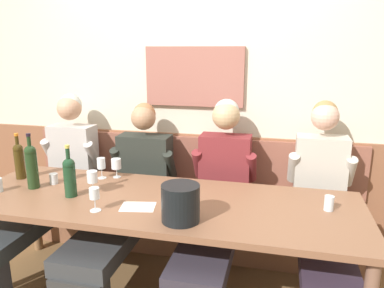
{
  "coord_description": "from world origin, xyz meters",
  "views": [
    {
      "loc": [
        0.74,
        -2.02,
        1.68
      ],
      "look_at": [
        0.15,
        0.44,
        1.03
      ],
      "focal_mm": 34.6,
      "sensor_mm": 36.0,
      "label": 1
    }
  ],
  "objects": [
    {
      "name": "water_tumbler_right",
      "position": [
        -0.83,
        0.2,
        0.77
      ],
      "size": [
        0.06,
        0.06,
        0.08
      ],
      "primitive_type": "cylinder",
      "color": "silver",
      "rests_on": "dining_table"
    },
    {
      "name": "wall_bench",
      "position": [
        0.0,
        0.83,
        0.28
      ],
      "size": [
        2.9,
        0.42,
        0.94
      ],
      "color": "brown",
      "rests_on": "ground"
    },
    {
      "name": "water_tumbler_center",
      "position": [
        1.06,
        0.18,
        0.78
      ],
      "size": [
        0.06,
        0.06,
        0.09
      ],
      "primitive_type": "cylinder",
      "color": "silver",
      "rests_on": "dining_table"
    },
    {
      "name": "room_wall_back",
      "position": [
        0.0,
        1.09,
        1.4
      ],
      "size": [
        6.8,
        0.12,
        2.8
      ],
      "color": "beige",
      "rests_on": "ground"
    },
    {
      "name": "wine_bottle_green_tall",
      "position": [
        -0.58,
        0.02,
        0.87
      ],
      "size": [
        0.08,
        0.08,
        0.35
      ],
      "color": "#193A22",
      "rests_on": "dining_table"
    },
    {
      "name": "person_center_left_seat",
      "position": [
        0.33,
        0.45,
        0.64
      ],
      "size": [
        0.51,
        1.33,
        1.3
      ],
      "color": "#2C3138",
      "rests_on": "ground"
    },
    {
      "name": "person_right_seat",
      "position": [
        -1.03,
        0.44,
        0.63
      ],
      "size": [
        0.5,
        1.32,
        1.31
      ],
      "color": "#33343A",
      "rests_on": "ground"
    },
    {
      "name": "person_center_right_seat",
      "position": [
        1.06,
        0.44,
        0.63
      ],
      "size": [
        0.48,
        1.32,
        1.31
      ],
      "color": "#24322F",
      "rests_on": "ground"
    },
    {
      "name": "ice_bucket",
      "position": [
        0.22,
        -0.16,
        0.84
      ],
      "size": [
        0.22,
        0.22,
        0.21
      ],
      "primitive_type": "cylinder",
      "color": "black",
      "rests_on": "dining_table"
    },
    {
      "name": "dining_table",
      "position": [
        0.0,
        0.1,
        0.66
      ],
      "size": [
        2.6,
        0.87,
        0.73
      ],
      "color": "brown",
      "rests_on": "ground"
    },
    {
      "name": "wine_glass_mid_right",
      "position": [
        -0.54,
        0.39,
        0.84
      ],
      "size": [
        0.06,
        0.06,
        0.16
      ],
      "color": "silver",
      "rests_on": "dining_table"
    },
    {
      "name": "wine_glass_by_bottle",
      "position": [
        -0.44,
        0.43,
        0.83
      ],
      "size": [
        0.07,
        0.07,
        0.15
      ],
      "color": "silver",
      "rests_on": "dining_table"
    },
    {
      "name": "wood_wainscot_panel",
      "position": [
        0.0,
        1.04,
        0.48
      ],
      "size": [
        6.8,
        0.03,
        0.96
      ],
      "primitive_type": "cube",
      "color": "brown",
      "rests_on": "ground"
    },
    {
      "name": "wine_glass_center_rear",
      "position": [
        -0.45,
        0.09,
        0.84
      ],
      "size": [
        0.07,
        0.07,
        0.16
      ],
      "color": "silver",
      "rests_on": "dining_table"
    },
    {
      "name": "tasting_sheet_left_guest",
      "position": [
        -0.08,
        -0.04,
        0.73
      ],
      "size": [
        0.23,
        0.19,
        0.0
      ],
      "primitive_type": "cube",
      "rotation": [
        0.0,
        0.0,
        0.19
      ],
      "color": "white",
      "rests_on": "dining_table"
    },
    {
      "name": "wine_bottle_clear_water",
      "position": [
        -0.92,
        0.09,
        0.9
      ],
      "size": [
        0.08,
        0.08,
        0.39
      ],
      "color": "#1E3519",
      "rests_on": "dining_table"
    },
    {
      "name": "person_left_seat",
      "position": [
        -0.35,
        0.42,
        0.6
      ],
      "size": [
        0.54,
        1.32,
        1.25
      ],
      "color": "#2F3030",
      "rests_on": "ground"
    },
    {
      "name": "wine_glass_center_front",
      "position": [
        -0.31,
        -0.15,
        0.83
      ],
      "size": [
        0.07,
        0.07,
        0.15
      ],
      "color": "silver",
      "rests_on": "dining_table"
    },
    {
      "name": "wine_bottle_amber_mid",
      "position": [
        -1.14,
        0.24,
        0.88
      ],
      "size": [
        0.07,
        0.07,
        0.35
      ],
      "color": "#3B2D0F",
      "rests_on": "dining_table"
    }
  ]
}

